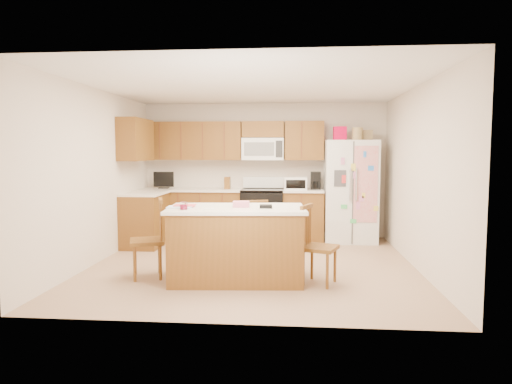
# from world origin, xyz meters

# --- Properties ---
(ground) EXTENTS (4.50, 4.50, 0.00)m
(ground) POSITION_xyz_m (0.00, 0.00, 0.00)
(ground) COLOR #9A8065
(ground) RESTS_ON ground
(room_shell) EXTENTS (4.60, 4.60, 2.52)m
(room_shell) POSITION_xyz_m (0.00, 0.00, 1.44)
(room_shell) COLOR beige
(room_shell) RESTS_ON ground
(cabinetry) EXTENTS (3.36, 1.56, 2.15)m
(cabinetry) POSITION_xyz_m (-0.98, 1.79, 0.91)
(cabinetry) COLOR brown
(cabinetry) RESTS_ON ground
(stove) EXTENTS (0.76, 0.65, 1.13)m
(stove) POSITION_xyz_m (0.00, 1.94, 0.47)
(stove) COLOR black
(stove) RESTS_ON ground
(refrigerator) EXTENTS (0.90, 0.79, 2.04)m
(refrigerator) POSITION_xyz_m (1.57, 1.87, 0.92)
(refrigerator) COLOR white
(refrigerator) RESTS_ON ground
(island) EXTENTS (1.74, 1.10, 1.01)m
(island) POSITION_xyz_m (-0.13, -0.77, 0.46)
(island) COLOR brown
(island) RESTS_ON ground
(windsor_chair_left) EXTENTS (0.53, 0.54, 1.01)m
(windsor_chair_left) POSITION_xyz_m (-1.26, -0.75, 0.48)
(windsor_chair_left) COLOR brown
(windsor_chair_left) RESTS_ON ground
(windsor_chair_back) EXTENTS (0.50, 0.49, 0.94)m
(windsor_chair_back) POSITION_xyz_m (-0.01, -0.08, 0.45)
(windsor_chair_back) COLOR brown
(windsor_chair_back) RESTS_ON ground
(windsor_chair_right) EXTENTS (0.51, 0.52, 0.96)m
(windsor_chair_right) POSITION_xyz_m (0.86, -0.86, 0.45)
(windsor_chair_right) COLOR brown
(windsor_chair_right) RESTS_ON ground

